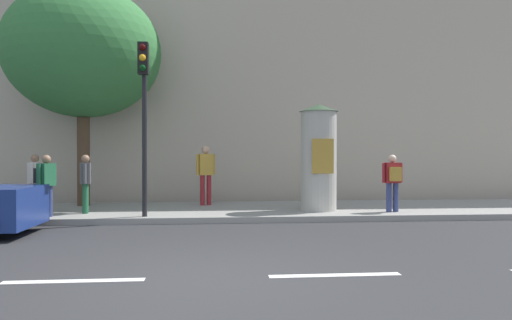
{
  "coord_description": "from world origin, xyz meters",
  "views": [
    {
      "loc": [
        0.09,
        -6.27,
        1.61
      ],
      "look_at": [
        0.82,
        2.0,
        1.54
      ],
      "focal_mm": 33.31,
      "sensor_mm": 36.0,
      "label": 1
    }
  ],
  "objects": [
    {
      "name": "sidewalk_curb",
      "position": [
        0.0,
        7.0,
        0.07
      ],
      "size": [
        36.0,
        4.0,
        0.15
      ],
      "primitive_type": "cube",
      "color": "gray",
      "rests_on": "ground_plane"
    },
    {
      "name": "pedestrian_with_bag",
      "position": [
        -3.91,
        5.42,
        1.02
      ],
      "size": [
        0.48,
        0.54,
        1.49
      ],
      "color": "navy",
      "rests_on": "sidewalk_curb"
    },
    {
      "name": "ground_plane",
      "position": [
        0.0,
        0.0,
        0.0
      ],
      "size": [
        80.0,
        80.0,
        0.0
      ],
      "primitive_type": "plane",
      "color": "#2B2B2D"
    },
    {
      "name": "pedestrian_with_backpack",
      "position": [
        4.73,
        5.73,
        1.02
      ],
      "size": [
        0.56,
        0.4,
        1.49
      ],
      "color": "navy",
      "rests_on": "sidewalk_curb"
    },
    {
      "name": "pedestrian_in_light_jacket",
      "position": [
        -0.17,
        7.88,
        1.2
      ],
      "size": [
        0.56,
        0.47,
        1.76
      ],
      "color": "maroon",
      "rests_on": "sidewalk_curb"
    },
    {
      "name": "lane_markings",
      "position": [
        -0.0,
        0.0,
        0.0
      ],
      "size": [
        25.8,
        0.16,
        0.01
      ],
      "color": "silver",
      "rests_on": "ground_plane"
    },
    {
      "name": "building_backdrop",
      "position": [
        0.0,
        12.0,
        5.88
      ],
      "size": [
        36.0,
        5.0,
        11.75
      ],
      "primitive_type": "cube",
      "color": "#B7A893",
      "rests_on": "ground_plane"
    },
    {
      "name": "pedestrian_near_pole",
      "position": [
        -4.52,
        6.44,
        1.02
      ],
      "size": [
        0.26,
        0.62,
        1.5
      ],
      "color": "#4C4C51",
      "rests_on": "sidewalk_curb"
    },
    {
      "name": "poster_column",
      "position": [
        2.89,
        6.26,
        1.59
      ],
      "size": [
        1.05,
        1.05,
        2.85
      ],
      "color": "#B2ADA3",
      "rests_on": "sidewalk_curb"
    },
    {
      "name": "pedestrian_in_dark_shirt",
      "position": [
        -3.19,
        6.19,
        1.02
      ],
      "size": [
        0.32,
        0.64,
        1.49
      ],
      "color": "#1E5938",
      "rests_on": "sidewalk_curb"
    },
    {
      "name": "street_tree",
      "position": [
        -3.74,
        8.07,
        4.65
      ],
      "size": [
        4.51,
        4.51,
        6.43
      ],
      "color": "#4C3826",
      "rests_on": "sidewalk_curb"
    },
    {
      "name": "traffic_light",
      "position": [
        -1.58,
        5.24,
        2.95
      ],
      "size": [
        0.24,
        0.45,
        4.14
      ],
      "color": "black",
      "rests_on": "sidewalk_curb"
    }
  ]
}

